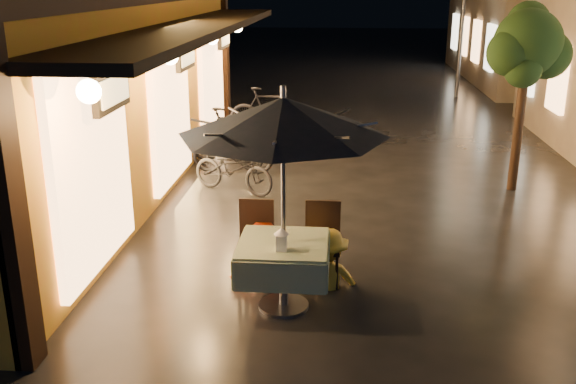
# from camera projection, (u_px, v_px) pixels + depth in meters

# --- Properties ---
(ground) EXTENTS (90.00, 90.00, 0.00)m
(ground) POSITION_uv_depth(u_px,v_px,m) (390.00, 308.00, 7.10)
(ground) COLOR black
(ground) RESTS_ON ground
(street_tree) EXTENTS (1.43, 1.20, 3.15)m
(street_tree) POSITION_uv_depth(u_px,v_px,m) (528.00, 48.00, 10.42)
(street_tree) COLOR black
(street_tree) RESTS_ON ground
(streetlamp_far) EXTENTS (0.36, 0.36, 4.23)m
(streetlamp_far) POSITION_uv_depth(u_px,v_px,m) (464.00, 0.00, 19.20)
(streetlamp_far) COLOR #59595E
(streetlamp_far) RESTS_ON ground
(cafe_table) EXTENTS (0.99, 0.99, 0.78)m
(cafe_table) POSITION_uv_depth(u_px,v_px,m) (283.00, 258.00, 6.95)
(cafe_table) COLOR #59595E
(cafe_table) RESTS_ON ground
(patio_umbrella) EXTENTS (2.18, 2.18, 2.46)m
(patio_umbrella) POSITION_uv_depth(u_px,v_px,m) (283.00, 117.00, 6.46)
(patio_umbrella) COLOR #59595E
(patio_umbrella) RESTS_ON ground
(cafe_chair_left) EXTENTS (0.42, 0.42, 0.97)m
(cafe_chair_left) POSITION_uv_depth(u_px,v_px,m) (256.00, 236.00, 7.69)
(cafe_chair_left) COLOR black
(cafe_chair_left) RESTS_ON ground
(cafe_chair_right) EXTENTS (0.42, 0.42, 0.97)m
(cafe_chair_right) POSITION_uv_depth(u_px,v_px,m) (322.00, 238.00, 7.63)
(cafe_chair_right) COLOR black
(cafe_chair_right) RESTS_ON ground
(table_lantern) EXTENTS (0.16, 0.16, 0.25)m
(table_lantern) POSITION_uv_depth(u_px,v_px,m) (281.00, 238.00, 6.64)
(table_lantern) COLOR white
(table_lantern) RESTS_ON cafe_table
(person_orange) EXTENTS (0.88, 0.78, 1.50)m
(person_orange) POSITION_uv_depth(u_px,v_px,m) (259.00, 224.00, 7.49)
(person_orange) COLOR red
(person_orange) RESTS_ON ground
(person_yellow) EXTENTS (1.01, 0.77, 1.38)m
(person_yellow) POSITION_uv_depth(u_px,v_px,m) (328.00, 231.00, 7.43)
(person_yellow) COLOR yellow
(person_yellow) RESTS_ON ground
(bicycle_0) EXTENTS (1.65, 1.15, 0.82)m
(bicycle_0) POSITION_uv_depth(u_px,v_px,m) (234.00, 169.00, 10.91)
(bicycle_0) COLOR black
(bicycle_0) RESTS_ON ground
(bicycle_1) EXTENTS (1.56, 0.50, 0.93)m
(bicycle_1) POSITION_uv_depth(u_px,v_px,m) (233.00, 149.00, 11.96)
(bicycle_1) COLOR black
(bicycle_1) RESTS_ON ground
(bicycle_2) EXTENTS (1.84, 1.23, 0.92)m
(bicycle_2) POSITION_uv_depth(u_px,v_px,m) (225.00, 144.00, 12.37)
(bicycle_2) COLOR black
(bicycle_2) RESTS_ON ground
(bicycle_3) EXTENTS (1.81, 0.53, 1.08)m
(bicycle_3) POSITION_uv_depth(u_px,v_px,m) (232.00, 135.00, 12.77)
(bicycle_3) COLOR black
(bicycle_3) RESTS_ON ground
(bicycle_4) EXTENTS (1.74, 0.70, 0.89)m
(bicycle_4) POSITION_uv_depth(u_px,v_px,m) (259.00, 120.00, 14.54)
(bicycle_4) COLOR black
(bicycle_4) RESTS_ON ground
(bicycle_5) EXTENTS (1.83, 0.52, 1.10)m
(bicycle_5) POSITION_uv_depth(u_px,v_px,m) (268.00, 111.00, 15.08)
(bicycle_5) COLOR black
(bicycle_5) RESTS_ON ground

